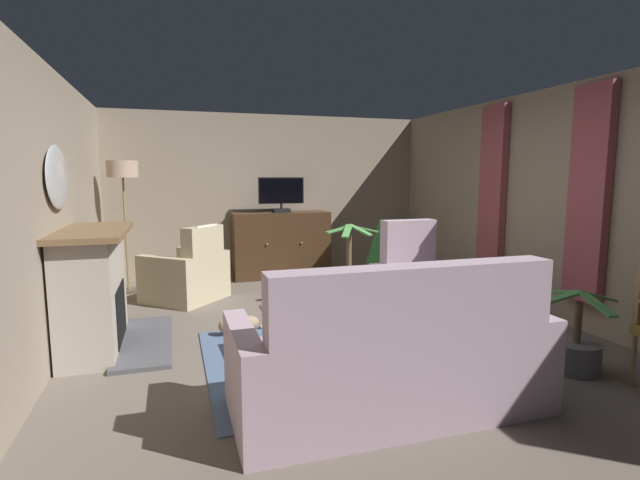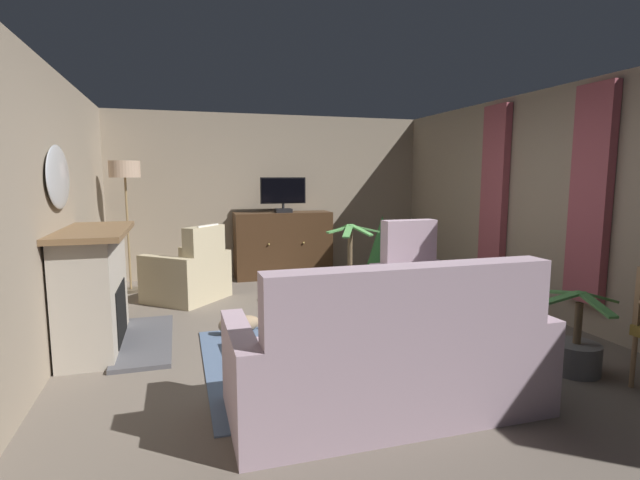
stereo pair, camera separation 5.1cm
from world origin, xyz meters
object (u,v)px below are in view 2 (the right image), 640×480
wall_mirror_oval (59,177)px  potted_plant_leafy_by_curtain (382,248)px  floor_lamp (125,181)px  cat (241,324)px  tv_cabinet (283,246)px  television (283,194)px  coffee_table (322,313)px  potted_plant_on_hearth_side (575,353)px  fireplace (97,291)px  armchair_in_far_corner (189,276)px  tv_remote (306,311)px  sofa_floral (389,364)px  armchair_facing_sofa (422,296)px  potted_plant_tall_palm_by_window (350,287)px

wall_mirror_oval → potted_plant_leafy_by_curtain: bearing=20.8°
floor_lamp → cat: bearing=-60.5°
tv_cabinet → television: television is taller
tv_cabinet → coffee_table: size_ratio=1.45×
potted_plant_on_hearth_side → potted_plant_leafy_by_curtain: potted_plant_leafy_by_curtain is taller
fireplace → floor_lamp: (0.09, 2.21, 1.00)m
cat → fireplace: bearing=-179.3°
tv_cabinet → television: 0.83m
potted_plant_leafy_by_curtain → floor_lamp: (-3.43, 0.78, 0.96)m
tv_cabinet → coffee_table: (-0.39, -3.41, -0.10)m
television → potted_plant_on_hearth_side: bearing=-70.9°
tv_cabinet → potted_plant_leafy_by_curtain: size_ratio=1.45×
potted_plant_leafy_by_curtain → floor_lamp: 3.65m
armchair_in_far_corner → potted_plant_on_hearth_side: 4.43m
tv_cabinet → cat: 2.79m
fireplace → television: (2.33, 2.54, 0.79)m
tv_remote → sofa_floral: size_ratio=0.08×
sofa_floral → armchair_in_far_corner: (-1.21, 3.46, -0.03)m
armchair_facing_sofa → floor_lamp: (-3.10, 2.57, 1.19)m
potted_plant_on_hearth_side → potted_plant_leafy_by_curtain: (-0.30, 3.19, 0.41)m
tv_remote → armchair_in_far_corner: 2.62m
wall_mirror_oval → tv_remote: 2.49m
tv_cabinet → coffee_table: tv_cabinet is taller
fireplace → wall_mirror_oval: (-0.25, -0.00, 1.05)m
wall_mirror_oval → fireplace: bearing=0.0°
fireplace → television: bearing=47.4°
coffee_table → potted_plant_tall_palm_by_window: bearing=61.4°
wall_mirror_oval → coffee_table: size_ratio=0.82×
wall_mirror_oval → potted_plant_on_hearth_side: (4.07, -1.76, -1.42)m
armchair_facing_sofa → television: bearing=106.5°
tv_remote → armchair_facing_sofa: armchair_facing_sofa is taller
tv_remote → tv_cabinet: bearing=96.4°
television → armchair_in_far_corner: 2.05m
coffee_table → armchair_in_far_corner: size_ratio=0.88×
tv_remote → cat: bearing=130.2°
potted_plant_on_hearth_side → fireplace: bearing=155.2°
armchair_facing_sofa → potted_plant_on_hearth_side: armchair_facing_sofa is taller
tv_cabinet → floor_lamp: floor_lamp is taller
fireplace → television: size_ratio=2.07×
coffee_table → armchair_in_far_corner: 2.58m
tv_remote → sofa_floral: (0.31, -1.01, -0.11)m
tv_remote → potted_plant_on_hearth_side: potted_plant_on_hearth_side is taller
tv_remote → potted_plant_tall_palm_by_window: size_ratio=0.17×
cat → potted_plant_tall_palm_by_window: bearing=25.3°
coffee_table → potted_plant_leafy_by_curtain: size_ratio=1.00×
floor_lamp → television: bearing=8.2°
armchair_facing_sofa → floor_lamp: 4.20m
tv_remote → armchair_in_far_corner: size_ratio=0.14×
fireplace → sofa_floral: bearing=-43.1°
cat → wall_mirror_oval: bearing=-179.4°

